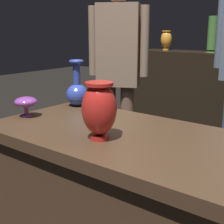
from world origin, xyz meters
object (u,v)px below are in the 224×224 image
Objects in this scene: vase_left_accent at (26,102)px; vase_tall_behind at (77,91)px; vase_centerpiece at (99,109)px; shelf_vase_far_left at (166,40)px; shelf_vase_left at (212,35)px; visitor_near_left at (118,67)px.

vase_tall_behind is at bearing 84.48° from vase_left_accent.
vase_left_accent is at bearing 175.83° from vase_centerpiece.
shelf_vase_far_left is at bearing 102.41° from vase_left_accent.
vase_left_accent is at bearing -90.24° from shelf_vase_left.
shelf_vase_far_left is at bearing 113.24° from vase_centerpiece.
shelf_vase_left is (-0.49, 2.36, 0.24)m from vase_centerpiece.
vase_centerpiece reaches higher than vase_left_accent.
vase_left_accent is 0.07× the size of visitor_near_left.
vase_left_accent is at bearing -77.59° from shelf_vase_far_left.
shelf_vase_left is at bearing 90.63° from vase_tall_behind.
visitor_near_left reaches higher than shelf_vase_left.
visitor_near_left is at bearing -77.90° from shelf_vase_far_left.
vase_centerpiece is 0.88× the size of vase_tall_behind.
shelf_vase_left is at bearing -127.76° from visitor_near_left.
shelf_vase_far_left is (-1.01, 2.36, 0.18)m from vase_centerpiece.
vase_left_accent is 0.31× the size of shelf_vase_left.
vase_centerpiece is at bearing -4.17° from vase_left_accent.
visitor_near_left is at bearing -101.55° from shelf_vase_left.
vase_tall_behind is at bearing -89.37° from shelf_vase_left.
shelf_vase_far_left is (-0.54, 1.99, 0.22)m from vase_tall_behind.
visitor_near_left reaches higher than vase_centerpiece.
vase_left_accent is 1.11m from visitor_near_left.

